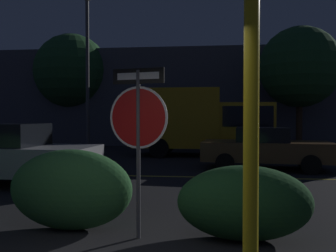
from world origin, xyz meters
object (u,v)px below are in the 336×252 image
tree_1 (300,67)px  delivery_truck (203,120)px  passing_car_3 (265,148)px  yellow_pole_right (251,115)px  hedge_bush_2 (71,189)px  street_lamp (87,50)px  tree_0 (72,72)px  stop_sign (138,119)px  hedge_bush_3 (244,203)px  passing_car_2 (10,155)px

tree_1 → delivery_truck: bearing=-147.2°
passing_car_3 → tree_1: (2.74, 7.23, 3.59)m
yellow_pole_right → hedge_bush_2: bearing=134.3°
street_lamp → tree_0: (-2.98, 5.84, -0.27)m
yellow_pole_right → delivery_truck: (-0.66, 13.77, -0.20)m
street_lamp → tree_0: bearing=117.0°
stop_sign → delivery_truck: (0.70, 11.51, -0.14)m
stop_sign → passing_car_3: size_ratio=0.56×
tree_0 → hedge_bush_2: bearing=-69.2°
hedge_bush_3 → passing_car_2: bearing=146.7°
passing_car_3 → delivery_truck: size_ratio=0.72×
street_lamp → tree_0: street_lamp is taller
hedge_bush_3 → street_lamp: 13.38m
hedge_bush_3 → yellow_pole_right: bearing=-93.9°
tree_0 → tree_1: (13.12, -2.42, -0.24)m
stop_sign → yellow_pole_right: 2.64m
tree_1 → yellow_pole_right: bearing=-104.1°
hedge_bush_3 → passing_car_3: passing_car_3 is taller
hedge_bush_2 → hedge_bush_3: hedge_bush_2 is taller
passing_car_2 → tree_0: bearing=-162.8°
hedge_bush_3 → tree_0: bearing=118.0°
delivery_truck → street_lamp: (-5.25, -0.27, 3.21)m
passing_car_2 → tree_1: 14.99m
yellow_pole_right → tree_0: size_ratio=0.52×
yellow_pole_right → passing_car_3: 9.87m
stop_sign → passing_car_3: 8.03m
passing_car_2 → delivery_truck: 9.12m
street_lamp → delivery_truck: bearing=2.9°
passing_car_3 → yellow_pole_right: bearing=-2.9°
tree_1 → street_lamp: bearing=-161.3°
street_lamp → tree_1: 10.71m
passing_car_3 → tree_0: (-10.38, 9.65, 3.82)m
yellow_pole_right → hedge_bush_2: size_ratio=1.83×
passing_car_2 → tree_1: tree_1 is taller
stop_sign → passing_car_2: 5.68m
yellow_pole_right → delivery_truck: yellow_pole_right is taller
passing_car_3 → passing_car_2: bearing=-56.6°
stop_sign → passing_car_2: bearing=149.6°
passing_car_3 → delivery_truck: delivery_truck is taller
hedge_bush_3 → passing_car_2: size_ratio=0.43×
passing_car_3 → street_lamp: (-7.40, 3.81, 4.09)m
stop_sign → passing_car_3: bearing=81.4°
passing_car_2 → tree_0: tree_0 is taller
passing_car_3 → hedge_bush_3: bearing=-4.4°
passing_car_2 → street_lamp: bearing=-173.9°
yellow_pole_right → street_lamp: (-5.90, 13.50, 3.02)m
tree_0 → tree_1: size_ratio=1.07×
delivery_truck → hedge_bush_3: bearing=5.3°
passing_car_3 → delivery_truck: 4.69m
hedge_bush_2 → street_lamp: 12.20m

